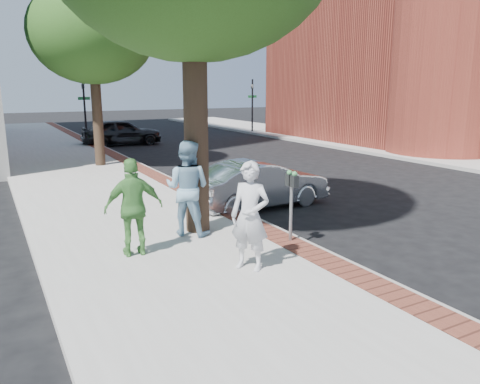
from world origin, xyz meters
TOP-DOWN VIEW (x-y plane):
  - ground at (0.00, 0.00)m, footprint 120.00×120.00m
  - sidewalk at (-1.50, 8.00)m, footprint 5.00×60.00m
  - brick_strip at (0.70, 8.00)m, footprint 0.60×60.00m
  - curb at (1.05, 8.00)m, footprint 0.10×60.00m
  - sidewalk_far at (14.50, 8.00)m, footprint 5.00×60.00m
  - church at (20.98, 13.13)m, footprint 19.00×16.00m
  - signal_near at (0.90, 22.00)m, footprint 0.70×0.15m
  - signal_far at (12.50, 22.00)m, footprint 0.70×0.15m
  - tree_far at (-0.50, 12.00)m, footprint 4.80×4.80m
  - parking_meter at (0.77, 0.28)m, footprint 0.12×0.32m
  - person_gray at (-0.72, -0.63)m, footprint 0.78×0.83m
  - person_officer at (-0.90, 1.73)m, footprint 1.24×1.24m
  - person_green at (-2.27, 1.01)m, footprint 1.13×0.57m
  - sedan_silver at (1.94, 3.45)m, footprint 4.04×1.65m
  - bg_car at (2.37, 19.44)m, footprint 4.55×2.09m

SIDE VIEW (x-z plane):
  - ground at x=0.00m, z-range 0.00..0.00m
  - sidewalk at x=-1.50m, z-range 0.00..0.15m
  - curb at x=1.05m, z-range 0.00..0.15m
  - sidewalk_far at x=14.50m, z-range 0.00..0.15m
  - brick_strip at x=0.70m, z-range 0.15..0.16m
  - sedan_silver at x=1.94m, z-range 0.00..1.30m
  - bg_car at x=2.37m, z-range 0.00..1.51m
  - person_green at x=-2.27m, z-range 0.15..2.00m
  - person_gray at x=-0.72m, z-range 0.15..2.05m
  - person_officer at x=-0.90m, z-range 0.15..2.18m
  - parking_meter at x=0.77m, z-range 0.47..1.94m
  - signal_near at x=0.90m, z-range 0.35..4.15m
  - signal_far at x=12.50m, z-range 0.35..4.15m
  - tree_far at x=-0.50m, z-range 1.73..8.87m
  - church at x=20.98m, z-range -2.94..17.46m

